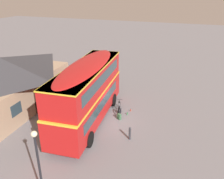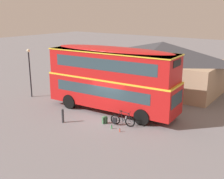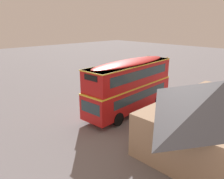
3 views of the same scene
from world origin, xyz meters
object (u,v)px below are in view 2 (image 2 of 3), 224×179
at_px(water_bottle_green_metal, 112,127).
at_px(double_decker_bus, 112,77).
at_px(water_bottle_red_squeeze, 120,130).
at_px(kerb_bollard, 63,116).
at_px(street_lamp, 30,67).
at_px(touring_bicycle, 122,120).
at_px(backpack_on_ground, 105,120).

bearing_deg(water_bottle_green_metal, double_decker_bus, 126.56).
distance_m(water_bottle_red_squeeze, kerb_bollard, 4.10).
bearing_deg(street_lamp, kerb_bollard, -21.21).
bearing_deg(touring_bicycle, backpack_on_ground, -162.02).
distance_m(touring_bicycle, backpack_on_ground, 1.18).
distance_m(touring_bicycle, kerb_bollard, 3.96).
distance_m(water_bottle_red_squeeze, street_lamp, 10.85).
xyz_separation_m(double_decker_bus, street_lamp, (-7.80, -1.23, -0.03)).
relative_size(touring_bicycle, kerb_bollard, 1.73).
height_order(touring_bicycle, water_bottle_green_metal, touring_bicycle).
xyz_separation_m(water_bottle_green_metal, kerb_bollard, (-3.24, -1.13, 0.38)).
height_order(double_decker_bus, touring_bicycle, double_decker_bus).
relative_size(double_decker_bus, touring_bicycle, 6.02).
relative_size(water_bottle_red_squeeze, kerb_bollard, 0.24).
relative_size(double_decker_bus, water_bottle_green_metal, 41.38).
relative_size(double_decker_bus, kerb_bollard, 10.43).
distance_m(backpack_on_ground, water_bottle_green_metal, 1.01).
height_order(touring_bicycle, backpack_on_ground, touring_bicycle).
bearing_deg(water_bottle_red_squeeze, touring_bicycle, 118.45).
bearing_deg(kerb_bollard, water_bottle_green_metal, 19.16).
bearing_deg(backpack_on_ground, street_lamp, 173.80).
bearing_deg(touring_bicycle, street_lamp, 176.57).
bearing_deg(water_bottle_green_metal, water_bottle_red_squeeze, -8.06).
xyz_separation_m(touring_bicycle, kerb_bollard, (-3.46, -1.92, 0.13)).
xyz_separation_m(double_decker_bus, touring_bicycle, (2.16, -1.82, -2.27)).
height_order(water_bottle_green_metal, street_lamp, street_lamp).
height_order(backpack_on_ground, street_lamp, street_lamp).
bearing_deg(street_lamp, backpack_on_ground, -6.20).
relative_size(water_bottle_green_metal, street_lamp, 0.06).
height_order(double_decker_bus, kerb_bollard, double_decker_bus).
bearing_deg(kerb_bollard, backpack_on_ground, 33.64).
distance_m(double_decker_bus, water_bottle_red_squeeze, 4.57).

